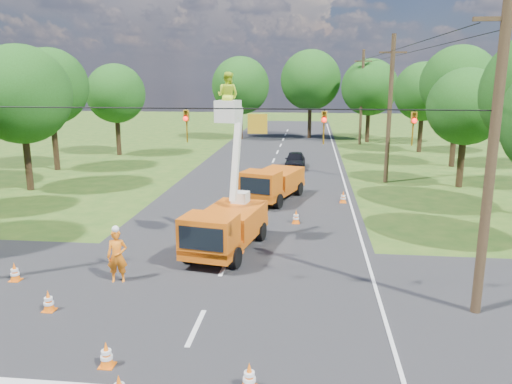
# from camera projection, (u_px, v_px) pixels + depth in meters

# --- Properties ---
(ground) EXTENTS (140.00, 140.00, 0.00)m
(ground) POSITION_uv_depth(u_px,v_px,m) (262.00, 185.00, 34.03)
(ground) COLOR #294F17
(ground) RESTS_ON ground
(road_main) EXTENTS (12.00, 100.00, 0.06)m
(road_main) POSITION_uv_depth(u_px,v_px,m) (262.00, 185.00, 34.03)
(road_main) COLOR black
(road_main) RESTS_ON ground
(road_cross) EXTENTS (56.00, 10.00, 0.07)m
(road_cross) POSITION_uv_depth(u_px,v_px,m) (210.00, 300.00, 16.60)
(road_cross) COLOR black
(road_cross) RESTS_ON ground
(edge_line) EXTENTS (0.12, 90.00, 0.02)m
(edge_line) POSITION_uv_depth(u_px,v_px,m) (345.00, 187.00, 33.43)
(edge_line) COLOR silver
(edge_line) RESTS_ON ground
(bucket_truck) EXTENTS (3.03, 5.83, 7.43)m
(bucket_truck) POSITION_uv_depth(u_px,v_px,m) (226.00, 215.00, 20.71)
(bucket_truck) COLOR #C6550E
(bucket_truck) RESTS_ON ground
(second_truck) EXTENTS (3.62, 5.91, 2.08)m
(second_truck) POSITION_uv_depth(u_px,v_px,m) (273.00, 183.00, 29.49)
(second_truck) COLOR #C6550E
(second_truck) RESTS_ON ground
(ground_worker) EXTENTS (0.80, 0.60, 1.98)m
(ground_worker) POSITION_uv_depth(u_px,v_px,m) (117.00, 256.00, 17.79)
(ground_worker) COLOR #DA5C12
(ground_worker) RESTS_ON ground
(distant_car) EXTENTS (1.60, 3.93, 1.34)m
(distant_car) POSITION_uv_depth(u_px,v_px,m) (295.00, 160.00, 40.10)
(distant_car) COLOR black
(distant_car) RESTS_ON ground
(traffic_cone_1) EXTENTS (0.38, 0.38, 0.71)m
(traffic_cone_1) POSITION_uv_depth(u_px,v_px,m) (249.00, 377.00, 11.74)
(traffic_cone_1) COLOR orange
(traffic_cone_1) RESTS_ON ground
(traffic_cone_2) EXTENTS (0.38, 0.38, 0.71)m
(traffic_cone_2) POSITION_uv_depth(u_px,v_px,m) (239.00, 245.00, 20.89)
(traffic_cone_2) COLOR orange
(traffic_cone_2) RESTS_ON ground
(traffic_cone_3) EXTENTS (0.38, 0.38, 0.71)m
(traffic_cone_3) POSITION_uv_depth(u_px,v_px,m) (296.00, 217.00, 25.05)
(traffic_cone_3) COLOR orange
(traffic_cone_3) RESTS_ON ground
(traffic_cone_4) EXTENTS (0.38, 0.38, 0.71)m
(traffic_cone_4) POSITION_uv_depth(u_px,v_px,m) (48.00, 301.00, 15.68)
(traffic_cone_4) COLOR orange
(traffic_cone_4) RESTS_ON ground
(traffic_cone_5) EXTENTS (0.38, 0.38, 0.71)m
(traffic_cone_5) POSITION_uv_depth(u_px,v_px,m) (15.00, 272.00, 18.00)
(traffic_cone_5) COLOR orange
(traffic_cone_5) RESTS_ON ground
(traffic_cone_7) EXTENTS (0.38, 0.38, 0.71)m
(traffic_cone_7) POSITION_uv_depth(u_px,v_px,m) (343.00, 197.00, 29.15)
(traffic_cone_7) COLOR orange
(traffic_cone_7) RESTS_ON ground
(traffic_cone_8) EXTENTS (0.38, 0.38, 0.71)m
(traffic_cone_8) POSITION_uv_depth(u_px,v_px,m) (106.00, 355.00, 12.66)
(traffic_cone_8) COLOR orange
(traffic_cone_8) RESTS_ON ground
(pole_right_near) EXTENTS (1.80, 0.30, 10.00)m
(pole_right_near) POSITION_uv_depth(u_px,v_px,m) (492.00, 152.00, 14.54)
(pole_right_near) COLOR #4C3823
(pole_right_near) RESTS_ON ground
(pole_right_mid) EXTENTS (1.80, 0.30, 10.00)m
(pole_right_mid) POSITION_uv_depth(u_px,v_px,m) (390.00, 109.00, 33.90)
(pole_right_mid) COLOR #4C3823
(pole_right_mid) RESTS_ON ground
(pole_right_far) EXTENTS (1.80, 0.30, 10.00)m
(pole_right_far) POSITION_uv_depth(u_px,v_px,m) (362.00, 97.00, 53.26)
(pole_right_far) COLOR #4C3823
(pole_right_far) RESTS_ON ground
(signal_span) EXTENTS (18.00, 0.29, 1.07)m
(signal_span) POSITION_uv_depth(u_px,v_px,m) (278.00, 123.00, 15.03)
(signal_span) COLOR black
(signal_span) RESTS_ON ground
(tree_left_d) EXTENTS (6.20, 6.20, 9.24)m
(tree_left_d) POSITION_uv_depth(u_px,v_px,m) (21.00, 95.00, 31.35)
(tree_left_d) COLOR #382616
(tree_left_d) RESTS_ON ground
(tree_left_e) EXTENTS (5.80, 5.80, 9.41)m
(tree_left_e) POSITION_uv_depth(u_px,v_px,m) (50.00, 86.00, 38.23)
(tree_left_e) COLOR #382616
(tree_left_e) RESTS_ON ground
(tree_left_f) EXTENTS (5.40, 5.40, 8.40)m
(tree_left_f) POSITION_uv_depth(u_px,v_px,m) (116.00, 94.00, 45.94)
(tree_left_f) COLOR #382616
(tree_left_f) RESTS_ON ground
(tree_right_c) EXTENTS (5.00, 5.00, 7.83)m
(tree_right_c) POSITION_uv_depth(u_px,v_px,m) (466.00, 107.00, 32.38)
(tree_right_c) COLOR #382616
(tree_right_c) RESTS_ON ground
(tree_right_d) EXTENTS (6.00, 6.00, 9.70)m
(tree_right_d) POSITION_uv_depth(u_px,v_px,m) (459.00, 84.00, 39.64)
(tree_right_d) COLOR #382616
(tree_right_d) RESTS_ON ground
(tree_right_e) EXTENTS (5.60, 5.60, 8.63)m
(tree_right_e) POSITION_uv_depth(u_px,v_px,m) (423.00, 92.00, 47.69)
(tree_right_e) COLOR #382616
(tree_right_e) RESTS_ON ground
(tree_far_a) EXTENTS (6.60, 6.60, 9.50)m
(tree_far_a) POSITION_uv_depth(u_px,v_px,m) (241.00, 86.00, 57.36)
(tree_far_a) COLOR #382616
(tree_far_a) RESTS_ON ground
(tree_far_b) EXTENTS (7.00, 7.00, 10.32)m
(tree_far_b) POSITION_uv_depth(u_px,v_px,m) (311.00, 80.00, 58.30)
(tree_far_b) COLOR #382616
(tree_far_b) RESTS_ON ground
(tree_far_c) EXTENTS (6.20, 6.20, 9.18)m
(tree_far_c) POSITION_uv_depth(u_px,v_px,m) (370.00, 87.00, 54.87)
(tree_far_c) COLOR #382616
(tree_far_c) RESTS_ON ground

